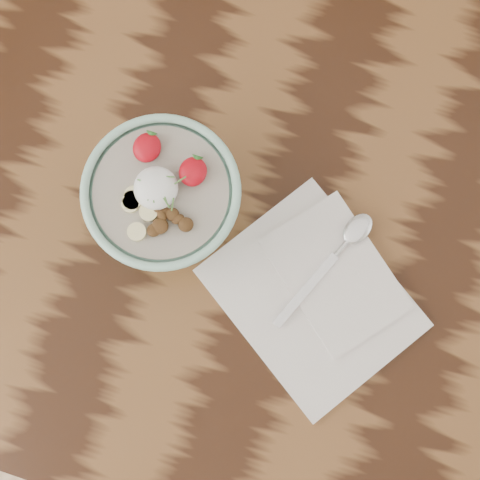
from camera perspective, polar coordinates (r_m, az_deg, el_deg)
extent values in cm
cube|color=black|center=(91.01, 4.93, 3.47)|extent=(160.00, 90.00, 4.00)
cylinder|color=#9ACFB8|center=(88.28, -6.06, 2.74)|extent=(8.34, 8.34, 1.19)
torus|color=#9ACFB8|center=(78.83, -6.79, 4.14)|extent=(18.96, 18.96, 1.09)
cylinder|color=#A89D8B|center=(79.40, -6.74, 4.05)|extent=(16.08, 16.08, 0.99)
ellipsoid|color=white|center=(78.05, -7.19, 4.42)|extent=(5.21, 5.21, 2.87)
ellipsoid|color=#B20813|center=(79.52, -7.94, 7.81)|extent=(3.31, 3.64, 1.82)
cone|color=#286623|center=(79.59, -7.62, 8.86)|extent=(1.40, 1.03, 1.52)
ellipsoid|color=#B20813|center=(78.20, -4.04, 5.84)|extent=(3.28, 3.60, 1.80)
cone|color=#286623|center=(78.24, -3.71, 6.89)|extent=(1.40, 1.03, 1.52)
cylinder|color=#F4E7A1|center=(77.96, -8.79, 0.69)|extent=(2.20, 2.20, 0.70)
cylinder|color=#F4E7A1|center=(78.83, -9.04, 3.76)|extent=(2.28, 2.28, 0.70)
cylinder|color=#F4E7A1|center=(78.74, -9.16, 3.36)|extent=(2.32, 2.32, 0.70)
cylinder|color=#F4E7A1|center=(78.68, -9.33, 3.03)|extent=(2.04, 2.04, 0.70)
cylinder|color=#F4E7A1|center=(78.18, -7.79, 2.38)|extent=(2.21, 2.21, 0.70)
ellipsoid|color=#4C3016|center=(77.76, -6.68, 2.08)|extent=(1.88, 1.92, 1.11)
ellipsoid|color=#4C3016|center=(77.56, -7.37, 0.84)|extent=(2.28, 2.30, 1.02)
ellipsoid|color=#4C3016|center=(77.48, -5.33, 1.79)|extent=(1.93, 1.90, 0.86)
ellipsoid|color=#4C3016|center=(77.63, -5.79, 2.19)|extent=(2.19, 2.20, 1.00)
ellipsoid|color=#4C3016|center=(77.20, -4.64, 1.32)|extent=(2.51, 2.51, 1.35)
ellipsoid|color=#4C3016|center=(78.01, -6.85, 2.55)|extent=(1.47, 1.20, 0.89)
ellipsoid|color=#4C3016|center=(77.43, -6.83, 1.20)|extent=(2.58, 2.58, 1.06)
ellipsoid|color=#4C3016|center=(77.93, -6.40, 2.40)|extent=(1.49, 1.42, 0.93)
ellipsoid|color=#4C3016|center=(77.82, -6.69, 1.87)|extent=(1.22, 1.35, 0.88)
ellipsoid|color=#4C3016|center=(78.05, -7.00, 2.70)|extent=(1.32, 1.36, 1.05)
cylinder|color=#518739|center=(76.52, -6.33, 3.23)|extent=(1.28, 1.08, 0.23)
cylinder|color=#518739|center=(76.81, -7.39, 3.65)|extent=(0.67, 1.28, 0.23)
cylinder|color=#518739|center=(77.27, -8.13, 4.68)|extent=(1.38, 0.62, 0.23)
cylinder|color=#518739|center=(77.13, -7.34, 4.71)|extent=(1.14, 0.50, 0.22)
cylinder|color=#518739|center=(77.16, -6.10, 5.39)|extent=(1.39, 0.49, 0.23)
cylinder|color=#518739|center=(76.93, -5.12, 5.10)|extent=(1.13, 1.36, 0.24)
cylinder|color=#518739|center=(76.66, -6.43, 3.66)|extent=(1.06, 1.31, 0.23)
cylinder|color=#518739|center=(76.82, -7.44, 3.64)|extent=(1.11, 1.18, 0.23)
cylinder|color=#518739|center=(76.39, -5.78, 3.04)|extent=(0.45, 1.53, 0.23)
cylinder|color=#518739|center=(77.38, -8.19, 4.98)|extent=(1.60, 0.25, 0.24)
cube|color=silver|center=(86.84, 6.17, -4.93)|extent=(31.55, 30.25, 0.95)
cube|color=silver|center=(86.71, 8.15, -2.88)|extent=(21.73, 20.99, 0.57)
cube|color=silver|center=(85.60, 5.63, -4.28)|extent=(5.62, 11.31, 0.36)
cylinder|color=silver|center=(86.64, 8.79, -0.53)|extent=(1.86, 3.11, 0.72)
ellipsoid|color=silver|center=(87.17, 10.02, 0.94)|extent=(4.72, 5.56, 0.98)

